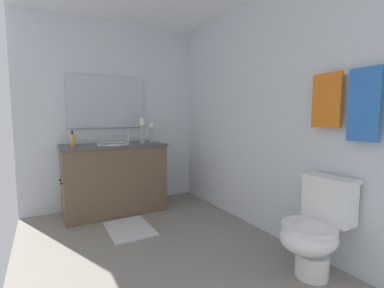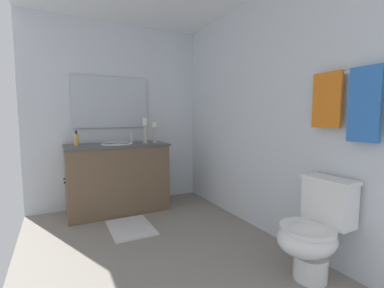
{
  "view_description": "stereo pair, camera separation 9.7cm",
  "coord_description": "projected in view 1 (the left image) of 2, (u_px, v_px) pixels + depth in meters",
  "views": [
    {
      "loc": [
        2.19,
        -0.87,
        1.2
      ],
      "look_at": [
        -0.03,
        0.38,
        0.95
      ],
      "focal_mm": 24.95,
      "sensor_mm": 36.0,
      "label": 1
    },
    {
      "loc": [
        2.23,
        -0.78,
        1.2
      ],
      "look_at": [
        -0.03,
        0.38,
        0.95
      ],
      "focal_mm": 24.95,
      "sensor_mm": 36.0,
      "label": 2
    }
  ],
  "objects": [
    {
      "name": "bath_mat",
      "position": [
        129.0,
        228.0,
        2.87
      ],
      "size": [
        0.6,
        0.44,
        0.02
      ],
      "primitive_type": "cube",
      "color": "silver",
      "rests_on": "ground"
    },
    {
      "name": "wall_back",
      "position": [
        256.0,
        115.0,
        2.88
      ],
      "size": [
        3.02,
        0.04,
        2.45
      ],
      "primitive_type": "cube",
      "color": "silver",
      "rests_on": "ground"
    },
    {
      "name": "vanity_cabinet",
      "position": [
        115.0,
        178.0,
        3.37
      ],
      "size": [
        0.58,
        1.24,
        0.86
      ],
      "color": "brown",
      "rests_on": "ground"
    },
    {
      "name": "candle_holder_short",
      "position": [
        142.0,
        130.0,
        3.47
      ],
      "size": [
        0.09,
        0.09,
        0.33
      ],
      "color": "#B7B2A5",
      "rests_on": "vanity_cabinet"
    },
    {
      "name": "towel_near_vanity",
      "position": [
        327.0,
        101.0,
        2.08
      ],
      "size": [
        0.24,
        0.03,
        0.42
      ],
      "primitive_type": "cube",
      "color": "orange",
      "rests_on": "towel_bar"
    },
    {
      "name": "mirror",
      "position": [
        107.0,
        102.0,
        3.52
      ],
      "size": [
        0.02,
        0.99,
        0.67
      ],
      "primitive_type": "cube",
      "color": "silver"
    },
    {
      "name": "wall_left",
      "position": [
        114.0,
        116.0,
        3.62
      ],
      "size": [
        0.04,
        2.32,
        2.45
      ],
      "primitive_type": "cube",
      "color": "silver",
      "rests_on": "ground"
    },
    {
      "name": "soap_bottle",
      "position": [
        73.0,
        140.0,
        3.13
      ],
      "size": [
        0.06,
        0.06,
        0.18
      ],
      "color": "#E5B259",
      "rests_on": "vanity_cabinet"
    },
    {
      "name": "candle_holder_tall",
      "position": [
        152.0,
        132.0,
        3.55
      ],
      "size": [
        0.09,
        0.09,
        0.27
      ],
      "color": "#B7B2A5",
      "rests_on": "vanity_cabinet"
    },
    {
      "name": "towel_bar",
      "position": [
        368.0,
        70.0,
        1.83
      ],
      "size": [
        0.85,
        0.02,
        0.02
      ],
      "primitive_type": "cylinder",
      "rotation": [
        0.0,
        1.57,
        0.0
      ],
      "color": "silver"
    },
    {
      "name": "floor",
      "position": [
        157.0,
        250.0,
        2.44
      ],
      "size": [
        3.02,
        2.32,
        0.02
      ],
      "primitive_type": "cube",
      "color": "gray",
      "rests_on": "ground"
    },
    {
      "name": "sink_basin",
      "position": [
        114.0,
        147.0,
        3.33
      ],
      "size": [
        0.4,
        0.4,
        0.24
      ],
      "color": "white",
      "rests_on": "vanity_cabinet"
    },
    {
      "name": "towel_center",
      "position": [
        364.0,
        105.0,
        1.84
      ],
      "size": [
        0.21,
        0.03,
        0.51
      ],
      "primitive_type": "cube",
      "color": "blue",
      "rests_on": "towel_bar"
    },
    {
      "name": "toilet",
      "position": [
        315.0,
        229.0,
        2.0
      ],
      "size": [
        0.39,
        0.54,
        0.75
      ],
      "color": "white",
      "rests_on": "ground"
    }
  ]
}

